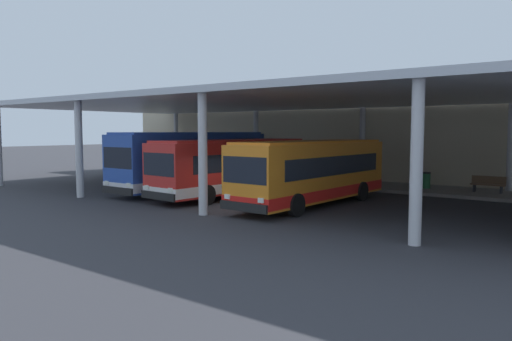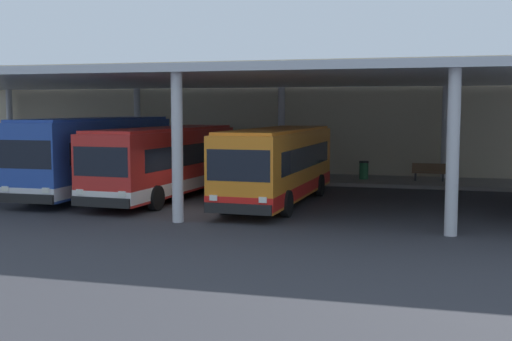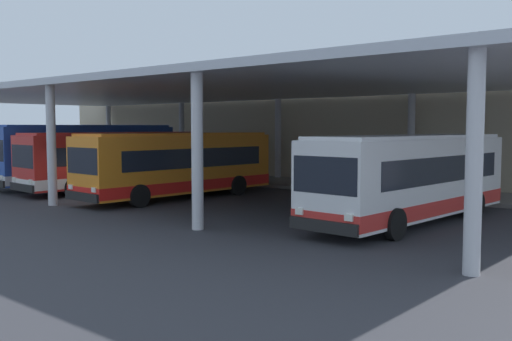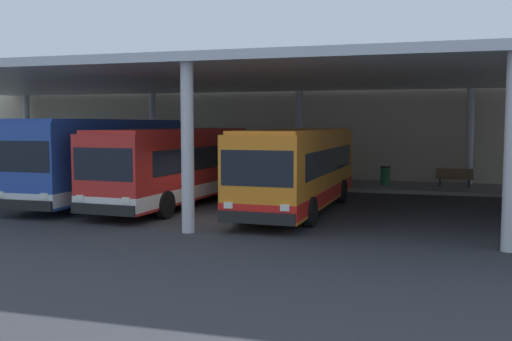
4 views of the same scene
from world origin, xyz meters
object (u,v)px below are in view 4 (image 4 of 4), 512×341
Objects in this scene: bench_waiting at (454,177)px; trash_bin at (385,175)px; bus_second_bay at (177,165)px; bus_nearest_bay at (107,159)px; bus_middle_bay at (299,169)px.

bench_waiting is 1.84× the size of trash_bin.
bus_second_bay is at bearing -131.94° from trash_bin.
bus_nearest_bay is 8.86m from bus_middle_bay.
bus_second_bay is 14.39m from bench_waiting.
trash_bin is (7.87, 8.76, -0.98)m from bus_second_bay.
bus_nearest_bay is 11.57× the size of trash_bin.
trash_bin is at bearing 35.57° from bus_nearest_bay.
bench_waiting is at bearing 29.09° from bus_nearest_bay.
bus_middle_bay is at bearing -106.71° from trash_bin.
bus_nearest_bay reaches higher than bus_middle_bay.
bench_waiting is (14.94, 8.31, -1.18)m from bus_nearest_bay.
bus_nearest_bay is 14.19m from trash_bin.
bus_middle_bay reaches higher than bench_waiting.
bus_nearest_bay is 1.07× the size of bus_middle_bay.
bus_nearest_bay reaches higher than bus_second_bay.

